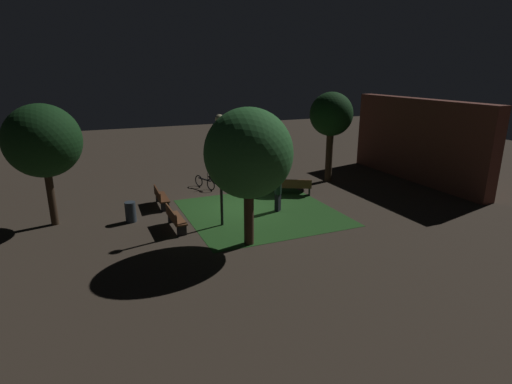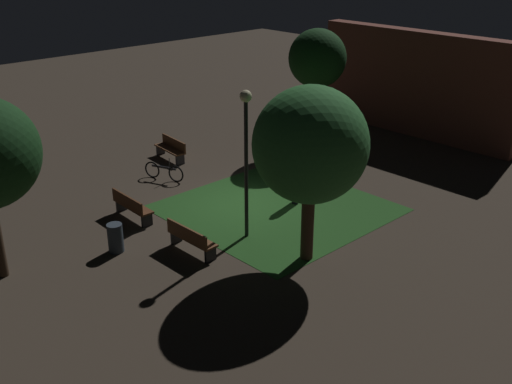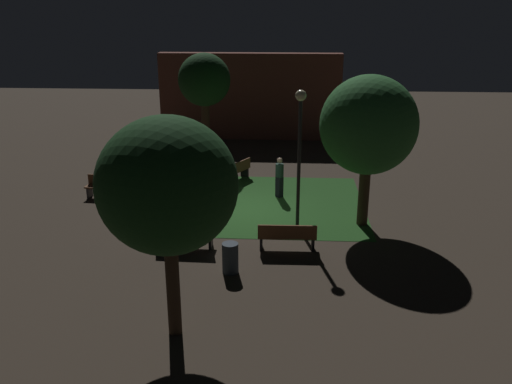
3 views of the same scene
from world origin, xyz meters
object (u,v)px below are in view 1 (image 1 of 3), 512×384
at_px(tree_back_left, 249,154).
at_px(lamp_post_plaza_east, 220,152).
at_px(bench_path_side, 175,218).
at_px(bench_corner, 160,197).
at_px(bicycle, 205,182).
at_px(bench_back_row, 222,170).
at_px(pedestrian, 278,194).
at_px(tree_lawn_side, 331,115).
at_px(tree_back_right, 43,141).
at_px(trash_bin, 131,212).
at_px(bench_near_trees, 294,186).

bearing_deg(tree_back_left, lamp_post_plaza_east, -171.89).
distance_m(bench_path_side, tree_back_left, 4.54).
height_order(bench_corner, bicycle, bicycle).
bearing_deg(bench_back_row, pedestrian, 3.92).
height_order(tree_lawn_side, tree_back_right, tree_lawn_side).
distance_m(bench_back_row, tree_back_right, 10.54).
relative_size(trash_bin, bicycle, 0.55).
distance_m(tree_back_right, bicycle, 8.56).
bearing_deg(pedestrian, bicycle, -157.51).
relative_size(bench_corner, bench_path_side, 1.00).
bearing_deg(pedestrian, bench_back_row, -176.08).
distance_m(bench_corner, tree_back_right, 5.58).
height_order(bench_back_row, trash_bin, trash_bin).
xyz_separation_m(tree_lawn_side, pedestrian, (3.65, -5.09, -2.98)).
bearing_deg(trash_bin, tree_back_right, -107.50).
distance_m(tree_lawn_side, pedestrian, 6.94).
bearing_deg(tree_lawn_side, trash_bin, -78.31).
xyz_separation_m(bench_back_row, bicycle, (1.71, -1.60, -0.14)).
height_order(bench_near_trees, lamp_post_plaza_east, lamp_post_plaza_east).
relative_size(tree_back_right, bicycle, 3.11).
xyz_separation_m(tree_back_left, tree_back_right, (-5.13, -6.85, 0.10)).
bearing_deg(bench_corner, pedestrian, 59.75).
bearing_deg(pedestrian, bench_corner, -120.25).
bearing_deg(tree_back_right, bench_near_trees, 88.42).
distance_m(tree_back_left, trash_bin, 6.42).
relative_size(bicycle, pedestrian, 1.01).
bearing_deg(bench_path_side, bench_back_row, 147.78).
distance_m(tree_lawn_side, tree_back_right, 14.65).
bearing_deg(bench_near_trees, bench_back_row, -153.98).
relative_size(tree_back_left, lamp_post_plaza_east, 1.10).
distance_m(tree_back_left, lamp_post_plaza_east, 2.28).
bearing_deg(pedestrian, tree_back_left, -42.10).
relative_size(bench_path_side, bench_near_trees, 1.00).
height_order(tree_lawn_side, pedestrian, tree_lawn_side).
bearing_deg(bicycle, trash_bin, -49.79).
xyz_separation_m(bench_path_side, bench_back_row, (-7.02, 4.43, 0.00)).
xyz_separation_m(bench_back_row, tree_back_right, (4.48, -9.03, 3.09)).
bearing_deg(bench_corner, trash_bin, -44.71).
xyz_separation_m(tree_back_right, bicycle, (-2.76, 7.43, -3.23)).
bearing_deg(tree_back_right, bench_back_row, 116.37).
xyz_separation_m(bench_corner, tree_lawn_side, (-0.80, 9.98, 3.35)).
height_order(bench_corner, trash_bin, trash_bin).
relative_size(lamp_post_plaza_east, pedestrian, 2.89).
bearing_deg(bench_path_side, tree_back_left, 41.08).
height_order(bench_corner, bench_back_row, same).
bearing_deg(bench_corner, bench_near_trees, 82.03).
bearing_deg(pedestrian, bench_path_side, -86.09).
bearing_deg(bicycle, tree_back_right, -69.61).
distance_m(bench_near_trees, lamp_post_plaza_east, 6.10).
height_order(bench_back_row, pedestrian, pedestrian).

